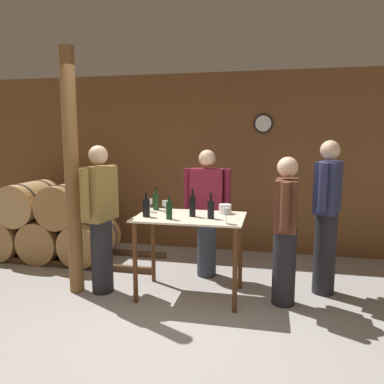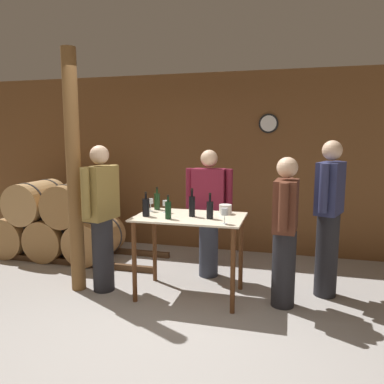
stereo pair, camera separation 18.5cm
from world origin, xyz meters
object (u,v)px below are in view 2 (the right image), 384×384
wine_glass_near_center (165,204)px  wine_glass_near_right (225,212)px  ice_bucket (225,209)px  person_host (329,215)px  person_visitor_bearded (209,211)px  wine_bottle_far_left (157,201)px  person_visitor_near_door (285,229)px  person_visitor_with_scarf (102,215)px  wooden_post (74,173)px  wine_bottle_left (146,207)px  wine_glass_near_left (151,202)px  wine_bottle_right (192,206)px  wine_bottle_far_right (210,209)px  wine_bottle_center (168,209)px

wine_glass_near_center → wine_glass_near_right: bearing=-26.9°
ice_bucket → person_host: (1.10, 0.17, -0.04)m
person_host → person_visitor_bearded: person_host is taller
wine_bottle_far_left → person_visitor_bearded: (0.54, 0.38, -0.16)m
person_visitor_near_door → person_visitor_with_scarf: bearing=-176.8°
person_visitor_with_scarf → wooden_post: bearing=-171.2°
wine_bottle_far_left → wine_bottle_left: bearing=-87.9°
wine_bottle_left → wine_glass_near_left: size_ratio=1.79×
wine_bottle_left → wine_glass_near_right: size_ratio=1.69×
ice_bucket → person_visitor_near_door: size_ratio=0.09×
wine_bottle_left → wine_bottle_right: (0.48, 0.12, 0.02)m
wine_glass_near_left → wine_glass_near_right: (0.93, -0.40, 0.01)m
wine_bottle_far_right → wine_glass_near_right: (0.19, -0.19, 0.02)m
wooden_post → person_visitor_bearded: wooden_post is taller
wine_bottle_right → wooden_post: bearing=-173.7°
ice_bucket → person_visitor_with_scarf: 1.39m
person_visitor_with_scarf → person_visitor_near_door: (2.00, 0.11, -0.06)m
wine_bottle_right → wine_bottle_far_right: bearing=-15.8°
wine_glass_near_left → person_visitor_near_door: bearing=-5.1°
wine_bottle_right → person_visitor_bearded: person_visitor_bearded is taller
wooden_post → person_visitor_near_door: (2.30, 0.16, -0.53)m
wine_bottle_left → person_host: size_ratio=0.16×
ice_bucket → person_host: size_ratio=0.08×
wine_bottle_center → person_visitor_bearded: bearing=72.9°
wine_bottle_right → wine_glass_near_right: 0.47m
wine_bottle_far_left → person_visitor_with_scarf: 0.66m
person_visitor_bearded → person_visitor_near_door: bearing=-34.5°
wine_glass_near_center → ice_bucket: (0.67, 0.10, -0.05)m
wine_bottle_far_right → ice_bucket: size_ratio=1.95×
wine_bottle_left → person_visitor_with_scarf: (-0.54, 0.02, -0.13)m
wooden_post → wine_bottle_far_left: bearing=26.9°
wine_bottle_far_left → person_visitor_bearded: bearing=35.0°
wine_glass_near_right → person_host: size_ratio=0.09×
wine_glass_near_left → wine_glass_near_right: size_ratio=0.95×
wine_bottle_far_right → ice_bucket: (0.12, 0.29, -0.05)m
person_visitor_near_door → ice_bucket: bearing=161.6°
person_visitor_bearded → wine_bottle_right: bearing=-93.9°
wooden_post → wine_bottle_far_right: wooden_post is taller
person_host → person_visitor_near_door: 0.60m
wine_bottle_right → person_visitor_bearded: bearing=86.1°
wine_glass_near_center → person_visitor_near_door: bearing=-4.8°
wine_bottle_far_left → person_visitor_near_door: bearing=-10.0°
person_visitor_near_door → wine_bottle_far_right: bearing=-174.8°
person_host → wine_bottle_center: bearing=-160.6°
wine_bottle_far_left → wine_glass_near_left: wine_bottle_far_left is taller
person_visitor_bearded → wine_glass_near_center: bearing=-126.2°
wine_bottle_far_right → ice_bucket: 0.31m
person_visitor_bearded → person_host: bearing=-10.4°
wine_bottle_left → person_host: bearing=15.1°
wine_glass_near_left → person_visitor_with_scarf: size_ratio=0.09×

